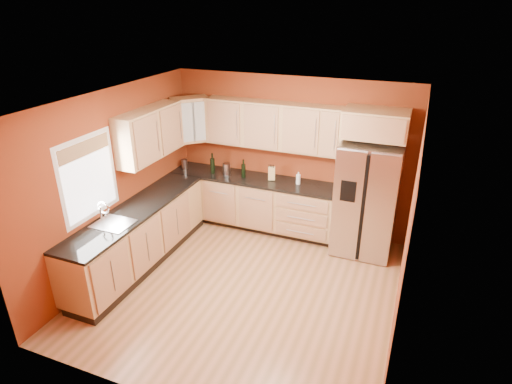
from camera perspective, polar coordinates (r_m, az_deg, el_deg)
floor at (r=6.13m, az=-1.56°, el=-12.56°), size 4.00×4.00×0.00m
ceiling at (r=5.02m, az=-1.90°, el=11.91°), size 4.00×4.00×0.00m
wall_back at (r=7.19m, az=4.59°, el=4.94°), size 4.00×0.04×2.60m
wall_front at (r=3.96m, az=-13.49°, el=-13.35°), size 4.00×0.04×2.60m
wall_left at (r=6.44m, az=-18.30°, el=1.38°), size 0.04×4.00×2.60m
wall_right at (r=5.09m, az=19.56°, el=-5.10°), size 0.04×4.00×2.60m
base_cabinets_back at (r=7.43m, az=-0.37°, el=-1.52°), size 2.90×0.60×0.88m
base_cabinets_left at (r=6.64m, az=-15.31°, el=-5.82°), size 0.60×2.80×0.88m
countertop_back at (r=7.23m, az=-0.41°, el=1.73°), size 2.90×0.62×0.04m
countertop_left at (r=6.42m, az=-15.68°, el=-2.28°), size 0.62×2.80×0.04m
upper_cabinets_back at (r=6.96m, az=2.34°, el=8.86°), size 2.30×0.33×0.75m
upper_cabinets_left at (r=6.71m, az=-13.93°, el=7.59°), size 0.33×1.35×0.75m
corner_upper_cabinet at (r=7.39m, az=-8.69°, el=9.53°), size 0.67×0.67×0.75m
over_fridge_cabinet at (r=6.43m, az=15.67°, el=8.78°), size 0.92×0.60×0.40m
refrigerator at (r=6.75m, az=14.50°, el=-0.88°), size 0.90×0.75×1.78m
window at (r=6.00m, az=-21.40°, el=1.80°), size 0.03×0.90×1.00m
sink_faucet at (r=6.01m, az=-18.65°, el=-2.79°), size 0.50×0.42×0.30m
canister_left at (r=7.71m, az=-9.52°, el=3.72°), size 0.12×0.12×0.17m
canister_right at (r=7.34m, az=-3.95°, el=3.07°), size 0.17×0.17×0.21m
wine_bottle_a at (r=7.20m, az=-1.69°, el=3.16°), size 0.08×0.08×0.32m
wine_bottle_b at (r=7.41m, az=-5.83°, el=3.84°), size 0.10×0.10×0.36m
knife_block at (r=7.12m, az=2.10°, el=2.51°), size 0.14×0.13×0.22m
soap_dispenser at (r=6.98m, az=5.65°, el=1.85°), size 0.08×0.08×0.21m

